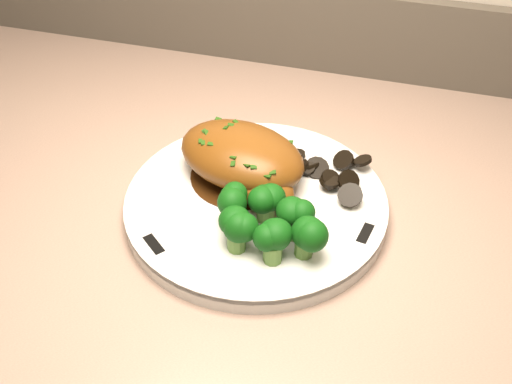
# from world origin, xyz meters

# --- Properties ---
(plate) EXTENTS (0.37, 0.37, 0.02)m
(plate) POSITION_xyz_m (-0.22, 1.66, 0.89)
(plate) COLOR silver
(plate) RESTS_ON counter
(rim_accent_0) EXTENTS (0.02, 0.03, 0.00)m
(rim_accent_0) POSITION_xyz_m (-0.10, 1.64, 0.90)
(rim_accent_0) COLOR black
(rim_accent_0) RESTS_ON plate
(rim_accent_1) EXTENTS (0.03, 0.02, 0.00)m
(rim_accent_1) POSITION_xyz_m (-0.27, 1.78, 0.90)
(rim_accent_1) COLOR black
(rim_accent_1) RESTS_ON plate
(rim_accent_2) EXTENTS (0.03, 0.03, 0.00)m
(rim_accent_2) POSITION_xyz_m (-0.30, 1.57, 0.90)
(rim_accent_2) COLOR black
(rim_accent_2) RESTS_ON plate
(gravy_pool) EXTENTS (0.12, 0.12, 0.00)m
(gravy_pool) POSITION_xyz_m (-0.25, 1.70, 0.90)
(gravy_pool) COLOR #331A09
(gravy_pool) RESTS_ON plate
(chicken_breast) EXTENTS (0.17, 0.14, 0.06)m
(chicken_breast) POSITION_xyz_m (-0.25, 1.69, 0.93)
(chicken_breast) COLOR brown
(chicken_breast) RESTS_ON plate
(mushroom_pile) EXTENTS (0.10, 0.08, 0.03)m
(mushroom_pile) POSITION_xyz_m (-0.17, 1.71, 0.91)
(mushroom_pile) COLOR black
(mushroom_pile) RESTS_ON plate
(broccoli_florets) EXTENTS (0.11, 0.08, 0.04)m
(broccoli_florets) POSITION_xyz_m (-0.20, 1.61, 0.92)
(broccoli_florets) COLOR #5A8538
(broccoli_florets) RESTS_ON plate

